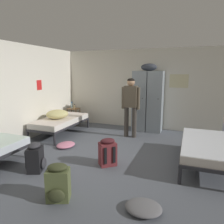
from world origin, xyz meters
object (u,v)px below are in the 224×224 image
at_px(bed_left_rear, 61,121).
at_px(lotion_bottle, 75,107).
at_px(shelf_unit, 74,115).
at_px(backpack_black, 36,158).
at_px(locker_bank, 148,100).
at_px(clothes_pile_pink, 66,145).
at_px(clothes_pile_grey, 144,207).
at_px(backpack_maroon, 107,152).
at_px(water_bottle, 72,105).
at_px(backpack_olive, 58,183).
at_px(bed_right, 205,147).
at_px(person_traveler, 131,102).
at_px(bedding_heap, 57,114).

bearing_deg(bed_left_rear, lotion_bottle, 99.21).
distance_m(shelf_unit, backpack_black, 3.55).
xyz_separation_m(locker_bank, backpack_black, (-1.39, -3.48, -0.71)).
bearing_deg(clothes_pile_pink, locker_bank, 53.98).
height_order(locker_bank, bed_left_rear, locker_bank).
distance_m(backpack_black, clothes_pile_grey, 2.18).
bearing_deg(bed_left_rear, clothes_pile_pink, -50.88).
bearing_deg(backpack_black, backpack_maroon, 31.74).
bearing_deg(backpack_maroon, lotion_bottle, 131.05).
distance_m(water_bottle, clothes_pile_pink, 2.42).
relative_size(water_bottle, backpack_maroon, 0.41).
bearing_deg(backpack_olive, bed_right, 44.50).
distance_m(person_traveler, clothes_pile_pink, 2.08).
bearing_deg(locker_bank, bed_right, -53.33).
bearing_deg(clothes_pile_pink, bed_left_rear, 129.12).
distance_m(locker_bank, bedding_heap, 2.76).
distance_m(bed_left_rear, backpack_maroon, 2.56).
height_order(locker_bank, bed_right, locker_bank).
relative_size(water_bottle, clothes_pile_grey, 0.46).
bearing_deg(backpack_black, clothes_pile_pink, 98.66).
xyz_separation_m(backpack_olive, clothes_pile_grey, (1.20, 0.18, -0.21)).
distance_m(clothes_pile_pink, clothes_pile_grey, 2.89).
bearing_deg(water_bottle, lotion_bottle, -21.80).
relative_size(bed_right, water_bottle, 8.38).
bearing_deg(lotion_bottle, locker_bank, 3.86).
relative_size(shelf_unit, backpack_black, 1.04).
xyz_separation_m(shelf_unit, clothes_pile_grey, (3.31, -3.79, -0.29)).
bearing_deg(bedding_heap, backpack_olive, -55.11).
xyz_separation_m(bed_left_rear, clothes_pile_pink, (0.74, -0.91, -0.33)).
relative_size(water_bottle, backpack_black, 0.41).
relative_size(bedding_heap, lotion_bottle, 4.09).
relative_size(bed_left_rear, person_traveler, 1.15).
xyz_separation_m(locker_bank, person_traveler, (-0.32, -0.84, 0.03)).
xyz_separation_m(bed_right, backpack_black, (-2.95, -1.38, -0.12)).
relative_size(lotion_bottle, backpack_olive, 0.29).
relative_size(locker_bank, backpack_maroon, 3.76).
xyz_separation_m(shelf_unit, bed_left_rear, (0.25, -1.15, 0.04)).
bearing_deg(backpack_olive, locker_bank, 83.39).
bearing_deg(clothes_pile_grey, person_traveler, 108.84).
xyz_separation_m(shelf_unit, lotion_bottle, (0.07, -0.04, 0.29)).
xyz_separation_m(person_traveler, backpack_black, (-1.07, -2.63, -0.74)).
height_order(bed_left_rear, clothes_pile_grey, bed_left_rear).
relative_size(backpack_black, backpack_olive, 1.00).
height_order(person_traveler, backpack_black, person_traveler).
height_order(locker_bank, water_bottle, locker_bank).
bearing_deg(backpack_black, locker_bank, 68.17).
bearing_deg(bedding_heap, locker_bank, 30.22).
bearing_deg(person_traveler, bed_right, -33.71).
height_order(bed_left_rear, lotion_bottle, lotion_bottle).
bearing_deg(bedding_heap, person_traveler, 14.69).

